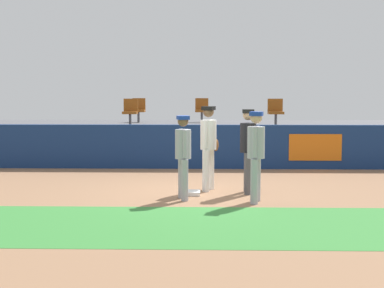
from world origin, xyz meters
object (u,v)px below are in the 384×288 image
object	(u,v)px
player_coach_visitor	(183,151)
player_umpire	(248,145)
player_runner_visitor	(256,150)
seat_front_right	(276,110)
seat_front_left	(130,110)
first_base	(191,193)
player_fielder_home	(209,142)
seat_back_center	(202,109)
seat_back_left	(139,109)

from	to	relation	value
player_coach_visitor	player_umpire	world-z (taller)	player_umpire
player_runner_visitor	seat_front_right	distance (m)	6.44
player_runner_visitor	player_umpire	world-z (taller)	player_umpire
seat_front_left	seat_front_right	world-z (taller)	same
first_base	player_fielder_home	xyz separation A→B (m)	(0.38, 0.53, 1.05)
player_umpire	seat_front_right	distance (m)	5.48
first_base	seat_back_center	size ratio (longest dim) A/B	0.48
player_umpire	seat_front_left	xyz separation A→B (m)	(-3.29, 5.30, 0.58)
seat_front_right	seat_back_center	world-z (taller)	same
player_runner_visitor	seat_back_left	size ratio (longest dim) A/B	2.15
player_coach_visitor	seat_front_right	world-z (taller)	seat_front_right
first_base	player_fielder_home	bearing A→B (deg)	54.30
player_fielder_home	seat_front_left	xyz separation A→B (m)	(-2.45, 4.97, 0.55)
seat_back_center	first_base	bearing A→B (deg)	-91.43
player_fielder_home	seat_back_center	size ratio (longest dim) A/B	2.24
player_coach_visitor	seat_front_left	distance (m)	6.36
player_coach_visitor	player_runner_visitor	bearing A→B (deg)	64.99
seat_front_right	player_runner_visitor	bearing A→B (deg)	-100.77
player_runner_visitor	seat_front_left	bearing A→B (deg)	-137.36
first_base	player_coach_visitor	size ratio (longest dim) A/B	0.23
player_coach_visitor	seat_front_right	xyz separation A→B (m)	(2.65, 6.03, 0.64)
player_runner_visitor	player_umpire	xyz separation A→B (m)	(-0.08, 1.00, 0.01)
player_coach_visitor	seat_back_left	world-z (taller)	seat_back_left
seat_back_center	player_umpire	bearing A→B (deg)	-81.60
seat_front_left	seat_back_center	size ratio (longest dim) A/B	1.00
seat_back_left	seat_front_left	bearing A→B (deg)	-91.19
player_coach_visitor	seat_back_center	bearing A→B (deg)	163.21
player_coach_visitor	seat_front_right	size ratio (longest dim) A/B	2.05
seat_front_left	player_coach_visitor	bearing A→B (deg)	-72.34
player_runner_visitor	seat_front_right	size ratio (longest dim) A/B	2.15
seat_front_left	player_runner_visitor	bearing A→B (deg)	-61.85
player_coach_visitor	seat_front_right	bearing A→B (deg)	141.85
first_base	player_umpire	bearing A→B (deg)	9.55
seat_front_left	player_umpire	bearing A→B (deg)	-58.14
player_umpire	first_base	bearing A→B (deg)	-78.88
first_base	player_umpire	world-z (taller)	player_umpire
player_fielder_home	seat_back_left	size ratio (longest dim) A/B	2.24
first_base	player_runner_visitor	size ratio (longest dim) A/B	0.22
player_coach_visitor	player_umpire	bearing A→B (deg)	103.60
player_runner_visitor	player_umpire	bearing A→B (deg)	-161.00
player_coach_visitor	seat_back_left	bearing A→B (deg)	179.10
player_runner_visitor	seat_front_right	world-z (taller)	seat_front_right
seat_back_center	player_fielder_home	bearing A→B (deg)	-88.29
seat_front_right	player_coach_visitor	bearing A→B (deg)	-113.74
seat_front_left	seat_back_center	bearing A→B (deg)	38.73
player_fielder_home	seat_front_right	size ratio (longest dim) A/B	2.24
player_fielder_home	seat_front_left	bearing A→B (deg)	-135.00
player_fielder_home	player_coach_visitor	size ratio (longest dim) A/B	1.10
player_runner_visitor	seat_back_center	bearing A→B (deg)	-157.59
seat_front_left	first_base	bearing A→B (deg)	-69.47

